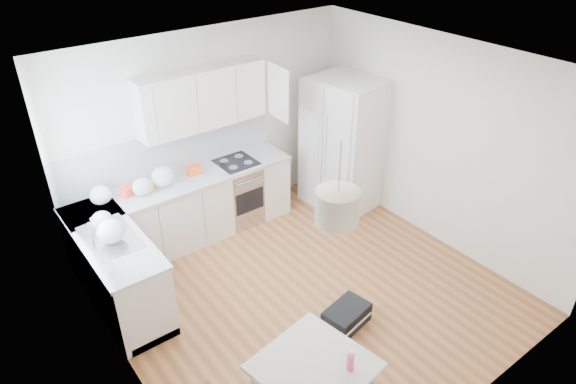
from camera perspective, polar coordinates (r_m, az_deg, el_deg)
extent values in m
plane|color=brown|center=(6.22, 2.11, -10.99)|extent=(4.20, 4.20, 0.00)
plane|color=white|center=(4.86, 2.72, 13.47)|extent=(4.20, 4.20, 0.00)
plane|color=silver|center=(6.97, -8.69, 6.84)|extent=(4.20, 0.00, 4.20)
plane|color=silver|center=(4.61, -18.53, -8.49)|extent=(0.00, 4.20, 4.20)
plane|color=silver|center=(6.80, 16.27, 5.27)|extent=(0.00, 4.20, 4.20)
cube|color=#BFE0F9|center=(5.35, -23.50, 1.47)|extent=(0.02, 1.00, 1.00)
cube|color=white|center=(6.93, -11.17, -2.14)|extent=(3.00, 0.60, 0.88)
cube|color=white|center=(6.14, -18.56, -8.21)|extent=(0.60, 1.80, 0.88)
cube|color=#B3B5B8|center=(6.70, -11.56, 1.16)|extent=(3.02, 0.64, 0.04)
cube|color=#B3B5B8|center=(5.88, -19.29, -4.71)|extent=(0.64, 1.82, 0.04)
cube|color=silver|center=(6.79, -12.97, 4.41)|extent=(3.00, 0.01, 0.58)
cube|color=silver|center=(5.66, -22.58, -3.12)|extent=(0.01, 1.80, 0.58)
cube|color=white|center=(6.58, -9.50, 10.23)|extent=(1.70, 0.32, 0.75)
cube|color=beige|center=(4.56, 2.91, -18.77)|extent=(1.01, 1.01, 0.04)
cylinder|color=white|center=(5.17, 2.39, -16.85)|extent=(0.05, 0.05, 0.65)
cylinder|color=#DC3D78|center=(4.46, 6.96, -18.06)|extent=(0.06, 0.06, 0.22)
cube|color=black|center=(5.79, 6.50, -13.56)|extent=(0.55, 0.41, 0.23)
cylinder|color=beige|center=(3.68, 5.53, -1.63)|extent=(0.40, 0.40, 0.25)
ellipsoid|color=white|center=(6.39, -20.08, -0.33)|extent=(0.26, 0.22, 0.23)
ellipsoid|color=white|center=(6.43, -15.89, 0.54)|extent=(0.25, 0.21, 0.22)
ellipsoid|color=white|center=(6.55, -13.73, 1.69)|extent=(0.30, 0.25, 0.27)
ellipsoid|color=white|center=(5.95, -19.99, -2.96)|extent=(0.23, 0.19, 0.20)
ellipsoid|color=white|center=(5.67, -19.08, -4.18)|extent=(0.30, 0.25, 0.27)
cube|color=#DE4113|center=(6.77, -10.40, 2.42)|extent=(0.18, 0.12, 0.12)
cube|color=yellow|center=(6.52, -15.37, 0.51)|extent=(0.18, 0.14, 0.11)
cube|color=red|center=(6.49, -17.41, 0.05)|extent=(0.19, 0.16, 0.11)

